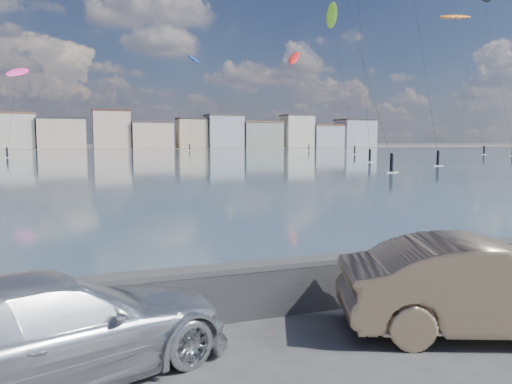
# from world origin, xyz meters

# --- Properties ---
(bay_water) EXTENTS (500.00, 177.00, 0.00)m
(bay_water) POSITION_xyz_m (0.00, 91.50, 0.01)
(bay_water) COLOR #375062
(bay_water) RESTS_ON ground
(far_shore_strip) EXTENTS (500.00, 60.00, 0.00)m
(far_shore_strip) POSITION_xyz_m (0.00, 200.00, 0.01)
(far_shore_strip) COLOR #4C473D
(far_shore_strip) RESTS_ON ground
(seawall) EXTENTS (400.00, 0.36, 1.08)m
(seawall) POSITION_xyz_m (0.00, 2.70, 0.58)
(seawall) COLOR #28282B
(seawall) RESTS_ON ground
(far_buildings) EXTENTS (240.79, 13.26, 14.60)m
(far_buildings) POSITION_xyz_m (1.31, 186.00, 6.03)
(far_buildings) COLOR beige
(far_buildings) RESTS_ON ground
(car_silver) EXTENTS (5.62, 3.89, 1.51)m
(car_silver) POSITION_xyz_m (-2.97, 1.26, 0.76)
(car_silver) COLOR silver
(car_silver) RESTS_ON ground
(car_champagne) EXTENTS (5.24, 3.41, 1.63)m
(car_champagne) POSITION_xyz_m (3.96, 0.59, 0.82)
(car_champagne) COLOR tan
(car_champagne) RESTS_ON ground
(kitesurfer_2) EXTENTS (9.29, 13.98, 33.19)m
(kitesurfer_2) POSITION_xyz_m (82.85, 91.31, 31.54)
(kitesurfer_2) COLOR orange
(kitesurfer_2) RESTS_ON ground
(kitesurfer_4) EXTENTS (5.52, 14.33, 18.32)m
(kitesurfer_4) POSITION_xyz_m (-12.27, 103.44, 16.06)
(kitesurfer_4) COLOR #E5338C
(kitesurfer_4) RESTS_ON ground
(kitesurfer_7) EXTENTS (6.74, 13.69, 31.32)m
(kitesurfer_7) POSITION_xyz_m (34.57, 153.56, 28.26)
(kitesurfer_7) COLOR blue
(kitesurfer_7) RESTS_ON ground
(kitesurfer_8) EXTENTS (5.62, 14.53, 34.60)m
(kitesurfer_8) POSITION_xyz_m (55.28, 100.59, 31.58)
(kitesurfer_8) COLOR #8CD826
(kitesurfer_8) RESTS_ON ground
(kitesurfer_17) EXTENTS (8.17, 14.63, 31.54)m
(kitesurfer_17) POSITION_xyz_m (62.82, 138.17, 28.10)
(kitesurfer_17) COLOR red
(kitesurfer_17) RESTS_ON ground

